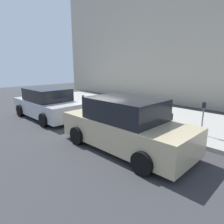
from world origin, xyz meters
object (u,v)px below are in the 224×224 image
at_px(suitcase_olive_3, 140,115).
at_px(suitcase_teal_4, 134,112).
at_px(suitcase_maroon_9, 102,105).
at_px(suitcase_navy_8, 108,108).
at_px(suitcase_maroon_2, 149,117).
at_px(parked_car_beige_0, 125,125).
at_px(suitcase_black_0, 167,121).
at_px(suitcase_silver_6, 119,111).
at_px(suitcase_black_7, 114,108).
at_px(suitcase_navy_1, 158,118).
at_px(parking_meter, 203,114).
at_px(parked_car_silver_1, 48,104).
at_px(bollard_post, 83,102).
at_px(fire_hydrant, 93,103).
at_px(suitcase_red_5, 126,110).

distance_m(suitcase_olive_3, suitcase_teal_4, 0.49).
bearing_deg(suitcase_maroon_9, suitcase_navy_8, -179.93).
relative_size(suitcase_maroon_2, parked_car_beige_0, 0.15).
height_order(suitcase_black_0, suitcase_teal_4, suitcase_teal_4).
bearing_deg(suitcase_silver_6, suitcase_black_7, -6.40).
relative_size(suitcase_navy_1, suitcase_maroon_2, 1.11).
bearing_deg(suitcase_navy_8, suitcase_teal_4, -177.55).
bearing_deg(suitcase_maroon_2, parking_meter, -175.12).
bearing_deg(suitcase_black_7, suitcase_olive_3, 178.96).
height_order(suitcase_black_0, suitcase_black_7, suitcase_black_7).
height_order(suitcase_olive_3, parked_car_silver_1, parked_car_silver_1).
height_order(suitcase_maroon_2, parked_car_beige_0, parked_car_beige_0).
bearing_deg(suitcase_navy_1, parking_meter, -174.51).
relative_size(parking_meter, parked_car_beige_0, 0.27).
distance_m(bollard_post, parked_car_silver_1, 2.47).
distance_m(fire_hydrant, parked_car_beige_0, 5.65).
bearing_deg(suitcase_silver_6, parked_car_beige_0, 137.51).
relative_size(suitcase_black_0, suitcase_maroon_2, 1.06).
height_order(suitcase_maroon_2, suitcase_red_5, suitcase_red_5).
bearing_deg(suitcase_black_0, suitcase_black_7, -0.47).
xyz_separation_m(suitcase_olive_3, parking_meter, (-2.76, -0.29, 0.53)).
distance_m(suitcase_red_5, parking_meter, 3.75).
bearing_deg(suitcase_black_0, suitcase_teal_4, -2.84).
bearing_deg(suitcase_red_5, suitcase_teal_4, -173.63).
xyz_separation_m(suitcase_olive_3, suitcase_navy_8, (2.29, -0.02, -0.01)).
bearing_deg(suitcase_black_7, bollard_post, 3.07).
height_order(suitcase_olive_3, suitcase_teal_4, suitcase_olive_3).
relative_size(suitcase_maroon_9, bollard_post, 1.01).
distance_m(suitcase_teal_4, parking_meter, 3.28).
distance_m(fire_hydrant, parked_car_silver_1, 2.67).
bearing_deg(bollard_post, suitcase_teal_4, -177.00).
distance_m(suitcase_navy_1, parking_meter, 1.91).
height_order(suitcase_navy_1, suitcase_maroon_9, suitcase_maroon_9).
height_order(parked_car_beige_0, parked_car_silver_1, parked_car_beige_0).
bearing_deg(suitcase_red_5, suitcase_silver_6, 7.79).
height_order(suitcase_teal_4, parking_meter, parking_meter).
bearing_deg(suitcase_black_7, parked_car_beige_0, 141.00).
relative_size(suitcase_olive_3, parked_car_silver_1, 0.19).
distance_m(suitcase_black_7, fire_hydrant, 1.82).
distance_m(suitcase_black_0, suitcase_silver_6, 2.83).
bearing_deg(fire_hydrant, parking_meter, -177.77).
height_order(suitcase_navy_1, suitcase_red_5, suitcase_red_5).
distance_m(suitcase_black_0, suitcase_navy_1, 0.51).
bearing_deg(parking_meter, suitcase_black_7, 3.24).
distance_m(suitcase_teal_4, parked_car_silver_1, 4.60).
xyz_separation_m(suitcase_maroon_2, parked_car_beige_0, (-0.92, 2.65, 0.35)).
bearing_deg(suitcase_silver_6, suitcase_navy_1, -176.80).
xyz_separation_m(suitcase_maroon_2, parking_meter, (-2.31, -0.20, 0.52)).
height_order(suitcase_red_5, suitcase_silver_6, suitcase_red_5).
distance_m(suitcase_black_0, parked_car_silver_1, 6.21).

